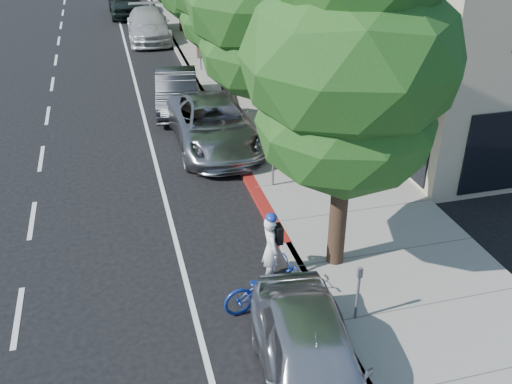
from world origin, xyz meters
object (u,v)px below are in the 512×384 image
object	(u,v)px
cyclist	(271,249)
dark_suv_far	(126,1)
street_tree_0	(351,63)
white_pickup	(148,25)
dark_sedan	(177,91)
near_car_a	(312,363)
silver_suv	(214,125)
pedestrian	(279,76)
street_tree_1	(267,2)
bicycle	(267,287)

from	to	relation	value
cyclist	dark_suv_far	world-z (taller)	dark_suv_far
street_tree_0	white_pickup	bearing A→B (deg)	95.17
street_tree_0	cyclist	xyz separation A→B (m)	(-1.60, -0.07, -4.09)
street_tree_0	dark_sedan	size ratio (longest dim) A/B	1.73
near_car_a	dark_suv_far	bearing A→B (deg)	98.58
white_pickup	near_car_a	xyz separation A→B (m)	(0.22, -26.50, -0.07)
white_pickup	street_tree_0	bearing A→B (deg)	-82.78
silver_suv	pedestrian	xyz separation A→B (m)	(3.50, 3.98, 0.21)
near_car_a	dark_sedan	bearing A→B (deg)	97.76
street_tree_1	dark_suv_far	world-z (taller)	street_tree_1
street_tree_1	near_car_a	size ratio (longest dim) A/B	1.81
pedestrian	silver_suv	bearing A→B (deg)	48.19
dark_sedan	white_pickup	size ratio (longest dim) A/B	0.80
silver_suv	pedestrian	distance (m)	5.31
dark_sedan	white_pickup	world-z (taller)	white_pickup
cyclist	silver_suv	world-z (taller)	cyclist
dark_suv_far	dark_sedan	bearing A→B (deg)	-88.14
silver_suv	cyclist	bearing A→B (deg)	-92.07
silver_suv	dark_sedan	world-z (taller)	silver_suv
bicycle	pedestrian	bearing A→B (deg)	-26.87
street_tree_0	dark_sedan	bearing A→B (deg)	100.48
street_tree_0	street_tree_1	world-z (taller)	street_tree_1
street_tree_1	dark_suv_far	xyz separation A→B (m)	(-2.90, 24.00, -4.05)
street_tree_1	silver_suv	xyz separation A→B (m)	(-1.40, 1.50, -4.20)
near_car_a	pedestrian	xyz separation A→B (m)	(3.96, 14.98, 0.24)
dark_suv_far	pedestrian	size ratio (longest dim) A/B	3.22
silver_suv	dark_suv_far	world-z (taller)	dark_suv_far
street_tree_1	bicycle	xyz separation A→B (m)	(-1.95, -7.00, -4.46)
bicycle	white_pickup	xyz separation A→B (m)	(-0.13, 24.00, 0.30)
silver_suv	pedestrian	size ratio (longest dim) A/B	3.34
near_car_a	silver_suv	bearing A→B (deg)	94.41
street_tree_0	near_car_a	world-z (taller)	street_tree_0
cyclist	bicycle	distance (m)	1.03
silver_suv	bicycle	bearing A→B (deg)	-94.23
cyclist	dark_suv_far	bearing A→B (deg)	-0.69
bicycle	near_car_a	xyz separation A→B (m)	(0.09, -2.50, 0.24)
cyclist	white_pickup	distance (m)	23.07
dark_sedan	near_car_a	xyz separation A→B (m)	(0.25, -14.91, 0.01)
street_tree_0	dark_suv_far	xyz separation A→B (m)	(-2.90, 30.00, -3.97)
silver_suv	dark_suv_far	bearing A→B (deg)	93.27
dark_sedan	cyclist	bearing A→B (deg)	-80.71
street_tree_1	white_pickup	distance (m)	17.62
cyclist	street_tree_1	bearing A→B (deg)	-17.94
dark_sedan	silver_suv	bearing A→B (deg)	-72.96
bicycle	silver_suv	world-z (taller)	silver_suv
cyclist	silver_suv	bearing A→B (deg)	-4.68
white_pickup	dark_suv_far	distance (m)	7.05
street_tree_1	cyclist	xyz separation A→B (m)	(-1.60, -6.07, -4.18)
street_tree_0	bicycle	xyz separation A→B (m)	(-1.95, -1.00, -4.37)
dark_suv_far	near_car_a	xyz separation A→B (m)	(1.05, -33.50, -0.17)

